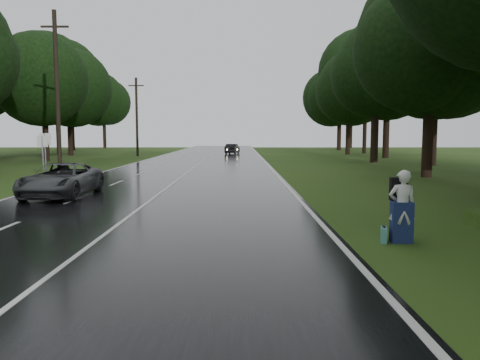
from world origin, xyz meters
name	(u,v)px	position (x,y,z in m)	size (l,w,h in m)	color
ground	(84,251)	(0.00, 0.00, 0.00)	(160.00, 160.00, 0.00)	#2E4A16
road	(187,174)	(0.00, 20.00, 0.02)	(12.00, 140.00, 0.04)	black
lane_center	(187,173)	(0.00, 20.00, 0.04)	(0.12, 140.00, 0.01)	silver
grey_car	(61,180)	(-3.91, 8.91, 0.72)	(2.26, 4.91, 1.36)	#4C4D51
far_car	(232,149)	(2.56, 49.52, 0.68)	(1.35, 3.88, 1.28)	black
hitchhiker	(402,209)	(7.35, 0.88, 0.82)	(0.66, 0.60, 1.76)	silver
suitcase	(384,235)	(6.94, 0.89, 0.18)	(0.14, 0.50, 0.35)	teal
utility_pole_mid	(60,173)	(-8.50, 20.57, 0.00)	(1.80, 0.28, 10.57)	black
utility_pole_far	(138,156)	(-8.50, 44.05, 0.00)	(1.80, 0.28, 9.08)	black
road_sign_a	(44,182)	(-7.20, 14.92, 0.00)	(0.60, 0.10, 2.49)	white
road_sign_b	(46,181)	(-7.20, 15.23, 0.00)	(0.64, 0.10, 2.65)	white
tree_left_e	(47,161)	(-15.16, 34.38, 0.00)	(8.44, 8.44, 13.19)	black
tree_left_f	(71,155)	(-17.05, 45.95, 0.00)	(8.72, 8.72, 13.63)	black
tree_right_d	(426,177)	(14.73, 17.57, 0.00)	(9.01, 9.01, 14.07)	black
tree_right_e	(374,163)	(15.71, 31.81, 0.00)	(9.56, 9.56, 14.94)	black
tree_right_f	(348,154)	(17.24, 48.48, 0.00)	(9.37, 9.37, 14.65)	black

